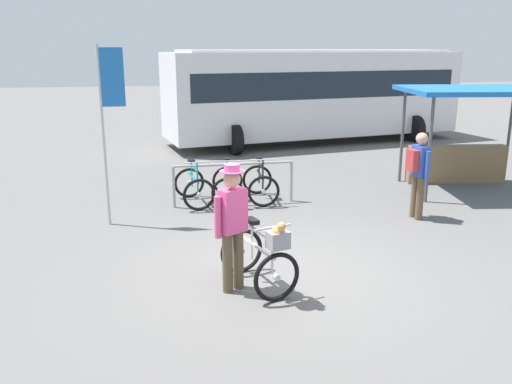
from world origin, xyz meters
TOP-DOWN VIEW (x-y plane):
  - ground_plane at (0.00, 0.00)m, footprint 80.00×80.00m
  - bike_rack_rail at (-0.15, 3.58)m, footprint 2.51×0.11m
  - racked_bike_teal at (-0.96, 3.74)m, footprint 0.81×1.20m
  - racked_bike_blue at (-0.26, 3.76)m, footprint 0.79×1.17m
  - racked_bike_black at (0.44, 3.77)m, footprint 0.72×1.14m
  - featured_bicycle at (-0.34, -0.51)m, footprint 0.95×1.25m
  - person_with_featured_bike at (-0.72, -0.45)m, footprint 0.47×0.34m
  - pedestrian_with_backpack at (3.11, 2.03)m, footprint 0.36×0.53m
  - bus_distant at (3.61, 10.71)m, footprint 10.29×4.57m
  - market_stall at (5.30, 4.10)m, footprint 3.38×2.69m
  - banner_flag at (-2.45, 2.69)m, footprint 0.45×0.05m

SIDE VIEW (x-z plane):
  - ground_plane at x=0.00m, z-range 0.00..0.00m
  - racked_bike_teal at x=-0.96m, z-range -0.12..0.86m
  - racked_bike_blue at x=-0.26m, z-range -0.12..0.86m
  - racked_bike_black at x=0.44m, z-range -0.12..0.86m
  - featured_bicycle at x=-0.34m, z-range -0.06..1.03m
  - bike_rack_rail at x=-0.15m, z-range 0.20..1.08m
  - pedestrian_with_backpack at x=3.11m, z-range 0.12..1.76m
  - person_with_featured_bike at x=-0.72m, z-range 0.09..1.81m
  - market_stall at x=5.30m, z-range 0.24..2.54m
  - bus_distant at x=3.61m, z-range 0.20..3.28m
  - banner_flag at x=-2.45m, z-range 0.63..3.83m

